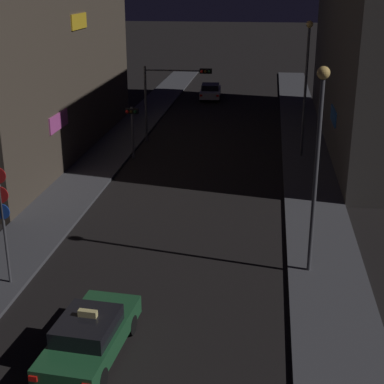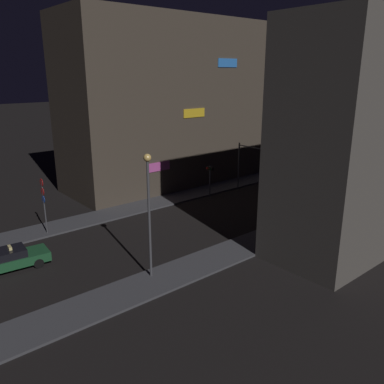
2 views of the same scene
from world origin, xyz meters
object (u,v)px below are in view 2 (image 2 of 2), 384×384
street_lamp_near_block (149,200)px  far_car (339,166)px  taxi (12,259)px  street_lamp_far_block (309,164)px  sign_pole_left (44,200)px  traffic_light_overhead (251,158)px  traffic_light_left_kerb (210,175)px

street_lamp_near_block → far_car: bearing=102.0°
taxi → far_car: size_ratio=1.01×
taxi → far_car: taxi is taller
street_lamp_far_block → sign_pole_left: bearing=-122.1°
taxi → street_lamp_far_block: street_lamp_far_block is taller
street_lamp_near_block → street_lamp_far_block: street_lamp_far_block is taller
traffic_light_overhead → traffic_light_left_kerb: size_ratio=1.58×
far_car → sign_pole_left: sign_pole_left is taller
traffic_light_overhead → sign_pole_left: traffic_light_overhead is taller
far_car → sign_pole_left: 36.71m
traffic_light_left_kerb → street_lamp_far_block: 10.94m
traffic_light_left_kerb → sign_pole_left: size_ratio=0.73×
far_car → street_lamp_far_block: street_lamp_far_block is taller
traffic_light_overhead → sign_pole_left: bearing=-97.2°
far_car → sign_pole_left: bearing=-95.8°
taxi → street_lamp_near_block: size_ratio=0.59×
taxi → street_lamp_far_block: (7.11, 21.87, 4.37)m
taxi → traffic_light_overhead: traffic_light_overhead is taller
traffic_light_overhead → street_lamp_far_block: size_ratio=0.63×
street_lamp_near_block → street_lamp_far_block: (0.37, 15.62, 0.00)m
traffic_light_left_kerb → street_lamp_near_block: bearing=-54.4°
traffic_light_left_kerb → street_lamp_far_block: bearing=8.0°
street_lamp_near_block → sign_pole_left: bearing=-167.6°
sign_pole_left → street_lamp_far_block: 21.42m
street_lamp_far_block → traffic_light_overhead: bearing=162.8°
taxi → traffic_light_left_kerb: 20.73m
sign_pole_left → street_lamp_near_block: bearing=12.4°
far_car → sign_pole_left: size_ratio=1.02×
far_car → traffic_light_overhead: size_ratio=0.88×
taxi → traffic_light_left_kerb: size_ratio=1.41×
street_lamp_near_block → street_lamp_far_block: bearing=88.6°
taxi → traffic_light_left_kerb: traffic_light_left_kerb is taller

